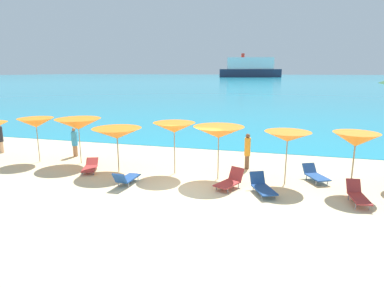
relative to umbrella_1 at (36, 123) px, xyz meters
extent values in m
cube|color=beige|center=(8.56, 7.87, -2.22)|extent=(50.00, 100.00, 0.30)
cube|color=teal|center=(8.56, 224.95, -2.06)|extent=(650.00, 440.00, 0.02)
cylinder|color=#9E7F59|center=(0.00, 0.00, -0.98)|extent=(0.04, 0.04, 2.20)
cone|color=orange|center=(0.00, 0.00, 0.00)|extent=(1.89, 1.89, 0.48)
sphere|color=#9E7F59|center=(0.00, 0.00, 0.15)|extent=(0.07, 0.07, 0.07)
cylinder|color=#9E7F59|center=(2.31, 0.27, -0.97)|extent=(0.04, 0.04, 2.20)
cone|color=orange|center=(2.31, 0.27, -0.01)|extent=(2.27, 2.27, 0.55)
sphere|color=#9E7F59|center=(2.31, 0.27, 0.16)|extent=(0.07, 0.07, 0.07)
cylinder|color=#9E7F59|center=(4.85, -0.49, -1.09)|extent=(0.05, 0.05, 1.97)
cone|color=orange|center=(4.85, -0.49, -0.22)|extent=(2.46, 2.46, 0.49)
sphere|color=#9E7F59|center=(4.85, -0.49, -0.07)|extent=(0.07, 0.07, 0.07)
cylinder|color=#9E7F59|center=(7.52, -0.08, -0.93)|extent=(0.04, 0.04, 2.29)
cone|color=orange|center=(7.52, -0.08, 0.10)|extent=(2.01, 2.01, 0.46)
sphere|color=#9E7F59|center=(7.52, -0.08, 0.24)|extent=(0.07, 0.07, 0.07)
cylinder|color=#9E7F59|center=(9.62, -0.35, -0.96)|extent=(0.05, 0.05, 2.23)
cone|color=orange|center=(9.62, -0.35, 0.03)|extent=(2.30, 2.30, 0.51)
sphere|color=#9E7F59|center=(9.62, -0.35, 0.19)|extent=(0.07, 0.07, 0.07)
cylinder|color=#9E7F59|center=(12.48, -0.31, -1.00)|extent=(0.05, 0.05, 2.16)
cone|color=orange|center=(12.48, -0.31, -0.02)|extent=(1.91, 1.91, 0.41)
sphere|color=#9E7F59|center=(12.48, -0.31, 0.11)|extent=(0.07, 0.07, 0.07)
cylinder|color=#9E7F59|center=(15.00, -0.48, -0.96)|extent=(0.06, 0.06, 2.23)
cone|color=orange|center=(15.00, -0.48, 0.02)|extent=(1.88, 1.88, 0.54)
sphere|color=#9E7F59|center=(15.00, -0.48, 0.19)|extent=(0.07, 0.07, 0.07)
cube|color=#A53333|center=(3.60, -1.01, -1.89)|extent=(0.94, 1.22, 0.05)
cube|color=#A53333|center=(3.33, -0.33, -1.74)|extent=(0.67, 0.59, 0.33)
cylinder|color=gray|center=(3.48, -1.41, -1.99)|extent=(0.04, 0.04, 0.16)
cylinder|color=gray|center=(3.95, -1.23, -1.99)|extent=(0.04, 0.04, 0.16)
cylinder|color=gray|center=(3.21, -0.71, -1.99)|extent=(0.04, 0.04, 0.16)
cylinder|color=gray|center=(3.68, -0.53, -1.99)|extent=(0.04, 0.04, 0.16)
cube|color=#1E478C|center=(6.06, -1.92, -1.84)|extent=(0.61, 1.25, 0.05)
cube|color=#1E478C|center=(6.03, -2.66, -1.62)|extent=(0.54, 0.33, 0.46)
cylinder|color=gray|center=(6.31, -1.54, -1.97)|extent=(0.04, 0.04, 0.21)
cylinder|color=gray|center=(5.83, -1.52, -1.97)|extent=(0.04, 0.04, 0.21)
cylinder|color=gray|center=(6.27, -2.39, -1.97)|extent=(0.04, 0.04, 0.21)
cylinder|color=gray|center=(5.80, -2.37, -1.97)|extent=(0.04, 0.04, 0.21)
cube|color=#1E478C|center=(11.70, -1.80, -1.87)|extent=(1.10, 1.39, 0.05)
cube|color=#1E478C|center=(11.38, -1.13, -1.63)|extent=(0.67, 0.52, 0.51)
cylinder|color=gray|center=(11.63, -2.27, -1.98)|extent=(0.04, 0.04, 0.18)
cylinder|color=gray|center=(12.11, -2.04, -1.98)|extent=(0.04, 0.04, 0.18)
cylinder|color=gray|center=(11.26, -1.49, -1.98)|extent=(0.04, 0.04, 0.18)
cylinder|color=gray|center=(11.74, -1.26, -1.98)|extent=(0.04, 0.04, 0.18)
cube|color=#A53333|center=(15.02, -1.95, -1.82)|extent=(0.64, 1.22, 0.05)
cube|color=#A53333|center=(14.94, -1.22, -1.60)|extent=(0.53, 0.38, 0.47)
cylinder|color=gray|center=(14.83, -2.34, -1.96)|extent=(0.04, 0.04, 0.23)
cylinder|color=gray|center=(15.28, -2.29, -1.96)|extent=(0.04, 0.04, 0.23)
cylinder|color=gray|center=(14.75, -1.52, -1.96)|extent=(0.04, 0.04, 0.23)
cylinder|color=gray|center=(15.19, -1.48, -1.96)|extent=(0.04, 0.04, 0.23)
cube|color=#A53333|center=(10.21, -1.56, -1.84)|extent=(1.05, 1.28, 0.05)
cube|color=#A53333|center=(10.50, -0.95, -1.59)|extent=(0.67, 0.52, 0.54)
cylinder|color=gray|center=(9.82, -1.76, -1.97)|extent=(0.04, 0.04, 0.20)
cylinder|color=gray|center=(10.31, -1.99, -1.97)|extent=(0.04, 0.04, 0.20)
cylinder|color=gray|center=(10.15, -1.06, -1.97)|extent=(0.04, 0.04, 0.20)
cylinder|color=gray|center=(10.64, -1.29, -1.97)|extent=(0.04, 0.04, 0.20)
cube|color=#1E478C|center=(13.84, 0.28, -1.84)|extent=(1.04, 1.25, 0.05)
cube|color=#1E478C|center=(13.53, 0.88, -1.64)|extent=(0.67, 0.55, 0.43)
cylinder|color=gray|center=(13.75, -0.14, -1.97)|extent=(0.04, 0.04, 0.21)
cylinder|color=gray|center=(14.22, 0.10, -1.97)|extent=(0.04, 0.04, 0.21)
cylinder|color=gray|center=(13.41, 0.54, -1.97)|extent=(0.04, 0.04, 0.21)
cylinder|color=gray|center=(13.88, 0.78, -1.97)|extent=(0.04, 0.04, 0.21)
cylinder|color=#DBAA84|center=(-3.45, 1.03, -1.74)|extent=(0.23, 0.23, 0.68)
cylinder|color=#26262D|center=(-3.45, 1.03, -0.96)|extent=(0.31, 0.31, 0.88)
cylinder|color=#A3704C|center=(1.17, 1.46, -1.76)|extent=(0.25, 0.25, 0.62)
cylinder|color=#3399D8|center=(1.17, 1.46, -1.05)|extent=(0.33, 0.33, 0.81)
sphere|color=#A3704C|center=(1.17, 1.46, -0.55)|extent=(0.20, 0.20, 0.20)
cylinder|color=brown|center=(10.71, 1.52, -1.74)|extent=(0.22, 0.22, 0.67)
cylinder|color=orange|center=(10.71, 1.52, -0.96)|extent=(0.29, 0.29, 0.87)
sphere|color=brown|center=(10.71, 1.52, -0.43)|extent=(0.22, 0.22, 0.22)
cube|color=#262D47|center=(-10.92, 245.78, 1.01)|extent=(47.17, 16.57, 6.13)
cube|color=white|center=(-10.92, 245.78, 8.41)|extent=(35.48, 12.92, 8.68)
cylinder|color=red|center=(-16.63, 244.58, 14.25)|extent=(2.51, 2.51, 3.00)
camera|label=1|loc=(12.06, -13.98, 2.60)|focal=30.50mm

